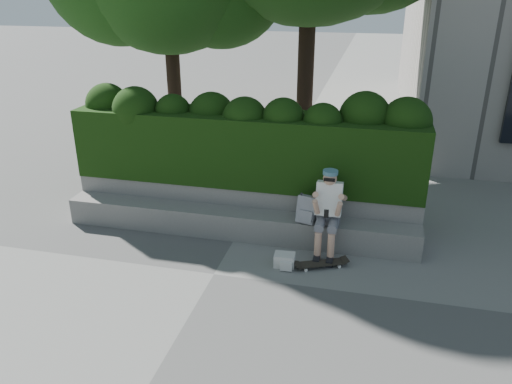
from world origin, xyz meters
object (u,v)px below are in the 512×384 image
(person, at_px, (328,209))
(backpack_plaid, at_px, (307,209))
(skateboard, at_px, (321,263))
(backpack_ground, at_px, (285,260))

(person, bearing_deg, backpack_plaid, 166.45)
(skateboard, xyz_separation_m, backpack_ground, (-0.55, -0.09, 0.04))
(backpack_plaid, relative_size, backpack_ground, 1.40)
(skateboard, bearing_deg, person, 63.96)
(skateboard, relative_size, backpack_plaid, 1.74)
(skateboard, distance_m, backpack_plaid, 0.90)
(person, height_order, backpack_ground, person)
(person, relative_size, backpack_plaid, 3.18)
(person, xyz_separation_m, backpack_plaid, (-0.34, 0.08, -0.08))
(person, xyz_separation_m, skateboard, (-0.02, -0.50, -0.69))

